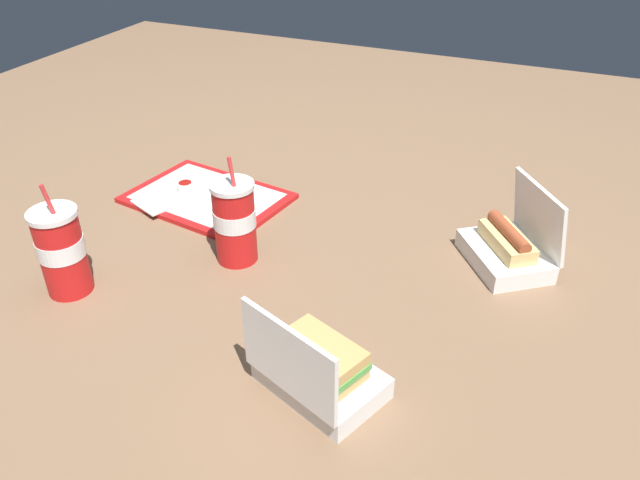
{
  "coord_description": "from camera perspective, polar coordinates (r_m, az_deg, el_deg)",
  "views": [
    {
      "loc": [
        0.45,
        -0.97,
        0.75
      ],
      "look_at": [
        0.02,
        0.03,
        0.05
      ],
      "focal_mm": 35.0,
      "sensor_mm": 36.0,
      "label": 1
    }
  ],
  "objects": [
    {
      "name": "soda_cup_front",
      "position": [
        1.29,
        -7.81,
        1.73
      ],
      "size": [
        0.09,
        0.09,
        0.24
      ],
      "color": "red",
      "rests_on": "ground_plane"
    },
    {
      "name": "ketchup_cup",
      "position": [
        1.58,
        -12.2,
        4.8
      ],
      "size": [
        0.04,
        0.04,
        0.02
      ],
      "color": "white",
      "rests_on": "food_tray"
    },
    {
      "name": "food_tray",
      "position": [
        1.56,
        -10.27,
        3.81
      ],
      "size": [
        0.41,
        0.31,
        0.01
      ],
      "color": "red",
      "rests_on": "ground_plane"
    },
    {
      "name": "plastic_fork",
      "position": [
        1.62,
        -10.43,
        5.24
      ],
      "size": [
        0.11,
        0.02,
        0.0
      ],
      "primitive_type": "cube",
      "rotation": [
        0.0,
        0.0,
        -0.03
      ],
      "color": "white",
      "rests_on": "food_tray"
    },
    {
      "name": "napkin_stack",
      "position": [
        1.55,
        -14.48,
        3.45
      ],
      "size": [
        0.13,
        0.13,
        0.0
      ],
      "primitive_type": "cube",
      "rotation": [
        0.0,
        0.0,
        -0.38
      ],
      "color": "white",
      "rests_on": "food_tray"
    },
    {
      "name": "clamshell_hotdog_front",
      "position": [
        1.34,
        16.92,
        -0.6
      ],
      "size": [
        0.23,
        0.23,
        0.18
      ],
      "color": "white",
      "rests_on": "ground_plane"
    },
    {
      "name": "soda_cup_back",
      "position": [
        1.28,
        -22.55,
        -0.9
      ],
      "size": [
        0.09,
        0.09,
        0.24
      ],
      "color": "red",
      "rests_on": "ground_plane"
    },
    {
      "name": "ground_plane",
      "position": [
        1.3,
        -1.3,
        -2.34
      ],
      "size": [
        3.2,
        3.2,
        0.0
      ],
      "primitive_type": "plane",
      "color": "brown"
    },
    {
      "name": "clamshell_sandwich_center",
      "position": [
        1.0,
        -0.21,
        -11.76
      ],
      "size": [
        0.23,
        0.2,
        0.17
      ],
      "color": "white",
      "rests_on": "ground_plane"
    }
  ]
}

